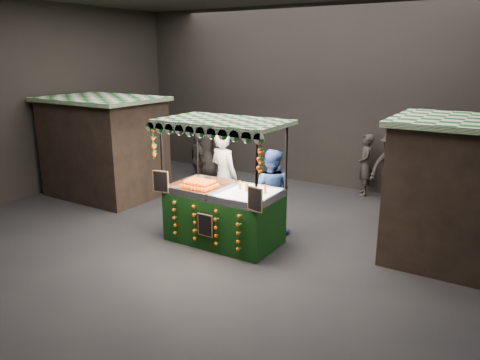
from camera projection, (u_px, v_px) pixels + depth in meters
The scene contains 13 objects.
ground at pixel (222, 240), 9.39m from camera, with size 12.00×12.00×0.00m, color black.
market_hall at pixel (220, 70), 8.49m from camera, with size 12.10×10.10×5.05m.
neighbour_stall_left at pixel (104, 147), 12.11m from camera, with size 3.00×2.20×2.60m.
neighbour_stall_right at pixel (477, 194), 8.01m from camera, with size 3.00×2.20×2.60m.
juice_stall at pixel (223, 206), 9.09m from camera, with size 2.55×1.50×2.47m.
vendor_grey at pixel (224, 177), 10.19m from camera, with size 0.86×0.67×2.08m.
vendor_blue at pixel (271, 192), 9.58m from camera, with size 0.98×0.82×1.79m.
shopper_0 at pixel (149, 162), 12.78m from camera, with size 0.66×0.56×1.55m.
shopper_1 at pixel (404, 185), 10.52m from camera, with size 0.78×0.63×1.52m.
shopper_2 at pixel (198, 161), 12.94m from camera, with size 0.96×0.78×1.53m.
shopper_3 at pixel (391, 167), 11.71m from camera, with size 1.29×1.28×1.79m.
shopper_4 at pixel (206, 146), 14.07m from camera, with size 0.92×0.60×1.89m.
shopper_6 at pixel (365, 165), 12.16m from camera, with size 0.60×0.71×1.65m.
Camera 1 is at (4.95, -7.19, 3.67)m, focal length 34.39 mm.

